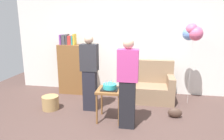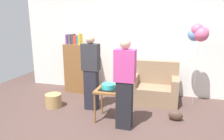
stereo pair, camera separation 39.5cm
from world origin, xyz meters
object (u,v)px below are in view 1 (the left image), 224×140
(bookshelf, at_px, (74,68))
(handbag, at_px, (175,113))
(birthday_cake, at_px, (110,87))
(couch, at_px, (150,87))
(person_holding_cake, at_px, (128,83))
(side_table, at_px, (110,94))
(balloon_bunch, at_px, (193,33))
(person_blowing_candles, at_px, (90,73))
(wicker_basket, at_px, (50,103))

(bookshelf, xyz_separation_m, handbag, (2.49, -1.09, -0.58))
(birthday_cake, bearing_deg, handbag, 13.83)
(couch, bearing_deg, bookshelf, 174.19)
(bookshelf, distance_m, person_holding_cake, 2.27)
(side_table, height_order, person_holding_cake, person_holding_cake)
(couch, bearing_deg, balloon_bunch, -5.12)
(couch, relative_size, balloon_bunch, 0.59)
(person_blowing_candles, relative_size, person_holding_cake, 1.00)
(birthday_cake, relative_size, handbag, 1.14)
(wicker_basket, bearing_deg, balloon_bunch, 15.89)
(side_table, distance_m, wicker_basket, 1.45)
(person_blowing_candles, distance_m, balloon_bunch, 2.42)
(couch, distance_m, birthday_cake, 1.47)
(side_table, height_order, person_blowing_candles, person_blowing_candles)
(side_table, bearing_deg, handbag, 13.83)
(side_table, height_order, birthday_cake, birthday_cake)
(bookshelf, height_order, wicker_basket, bookshelf)
(birthday_cake, height_order, handbag, birthday_cake)
(side_table, distance_m, balloon_bunch, 2.29)
(person_blowing_candles, xyz_separation_m, wicker_basket, (-0.87, -0.14, -0.68))
(person_blowing_candles, bearing_deg, wicker_basket, -167.46)
(side_table, bearing_deg, person_blowing_candles, 141.46)
(wicker_basket, bearing_deg, bookshelf, 81.95)
(bookshelf, xyz_separation_m, person_blowing_candles, (0.71, -1.00, 0.15))
(balloon_bunch, bearing_deg, person_holding_cake, -133.84)
(side_table, bearing_deg, birthday_cake, -170.68)
(bookshelf, xyz_separation_m, balloon_bunch, (2.86, -0.28, 0.97))
(couch, height_order, birthday_cake, couch)
(person_blowing_candles, bearing_deg, person_holding_cake, -32.47)
(handbag, bearing_deg, birthday_cake, -166.17)
(wicker_basket, xyz_separation_m, balloon_bunch, (3.03, 0.86, 1.50))
(bookshelf, xyz_separation_m, birthday_cake, (1.21, -1.40, -0.00))
(side_table, bearing_deg, balloon_bunch, 34.25)
(birthday_cake, xyz_separation_m, balloon_bunch, (1.65, 1.12, 0.97))
(person_blowing_candles, xyz_separation_m, handbag, (1.78, -0.09, -0.73))
(wicker_basket, distance_m, balloon_bunch, 3.49)
(person_holding_cake, height_order, balloon_bunch, balloon_bunch)
(couch, height_order, person_holding_cake, person_holding_cake)
(person_holding_cake, distance_m, handbag, 1.29)
(couch, xyz_separation_m, person_holding_cake, (-0.42, -1.42, 0.49))
(birthday_cake, relative_size, person_blowing_candles, 0.20)
(handbag, bearing_deg, side_table, -166.17)
(couch, height_order, handbag, couch)
(person_holding_cake, xyz_separation_m, handbag, (0.91, 0.53, -0.73))
(balloon_bunch, bearing_deg, bookshelf, 174.40)
(wicker_basket, bearing_deg, person_holding_cake, -15.48)
(side_table, xyz_separation_m, birthday_cake, (-0.00, -0.00, 0.15))
(couch, relative_size, birthday_cake, 3.44)
(person_holding_cake, relative_size, handbag, 5.82)
(bookshelf, bearing_deg, birthday_cake, -49.17)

